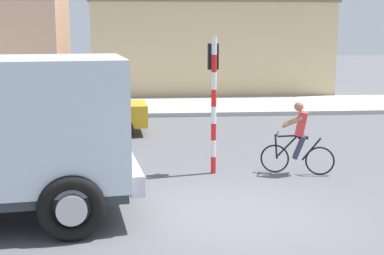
% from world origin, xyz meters
% --- Properties ---
extents(ground_plane, '(120.00, 120.00, 0.00)m').
position_xyz_m(ground_plane, '(0.00, 0.00, 0.00)').
color(ground_plane, '#56565B').
extents(sidewalk_far, '(80.00, 5.00, 0.16)m').
position_xyz_m(sidewalk_far, '(0.00, 13.97, 0.08)').
color(sidewalk_far, '#ADADA8').
rests_on(sidewalk_far, ground).
extents(cyclist, '(1.66, 0.67, 1.72)m').
position_xyz_m(cyclist, '(1.86, 2.75, 0.86)').
color(cyclist, black).
rests_on(cyclist, ground).
extents(traffic_light_pole, '(0.24, 0.43, 3.20)m').
position_xyz_m(traffic_light_pole, '(-0.11, 3.07, 2.07)').
color(traffic_light_pole, red).
rests_on(traffic_light_pole, ground).
extents(car_red_near, '(4.10, 2.07, 1.60)m').
position_xyz_m(car_red_near, '(-3.62, 8.16, 0.82)').
color(car_red_near, gold).
rests_on(car_red_near, ground).
extents(building_mid_block, '(12.03, 6.70, 4.82)m').
position_xyz_m(building_mid_block, '(1.73, 19.86, 2.41)').
color(building_mid_block, '#D1B284').
rests_on(building_mid_block, ground).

